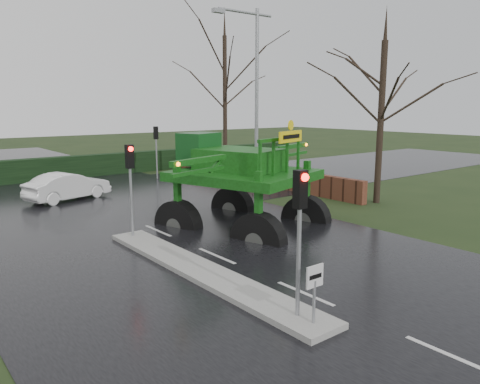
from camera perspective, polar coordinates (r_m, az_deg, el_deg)
ground at (r=12.73m, az=7.92°, el=-12.24°), size 140.00×140.00×0.00m
road_main at (r=20.57m, az=-12.66°, el=-3.52°), size 14.00×80.00×0.02m
road_cross at (r=25.99m, az=-18.45°, el=-0.89°), size 80.00×12.00×0.02m
median_island at (r=14.07m, az=-4.83°, el=-9.55°), size 1.20×10.00×0.16m
hedge_row at (r=33.43m, az=-23.27°, el=2.52°), size 44.00×0.90×1.50m
brick_wall at (r=30.99m, az=0.01°, el=2.53°), size 0.40×20.00×1.20m
keep_left_sign at (r=10.51m, az=9.08°, el=-11.10°), size 0.50×0.07×1.35m
traffic_signal_near at (r=10.38m, az=7.32°, el=-2.46°), size 0.26×0.33×3.52m
traffic_signal_mid at (r=17.31m, az=-13.24°, el=2.55°), size 0.26×0.33×3.52m
traffic_signal_far at (r=31.93m, az=-10.20°, el=6.20°), size 0.26×0.33×3.52m
street_light_right at (r=26.15m, az=1.53°, el=12.89°), size 3.85×0.30×10.00m
tree_right_near at (r=24.49m, az=16.91°, el=10.76°), size 5.60×5.60×9.64m
tree_right_far at (r=36.21m, az=-1.86°, el=13.03°), size 7.00×7.00×12.05m
crop_sprayer at (r=16.82m, az=1.57°, el=2.54°), size 9.34×7.11×5.44m
white_sedan at (r=26.16m, az=-20.15°, el=-0.94°), size 4.64×2.64×1.45m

